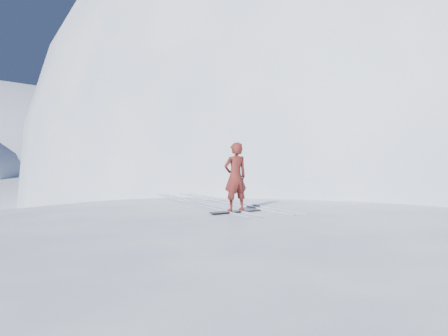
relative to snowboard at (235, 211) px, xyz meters
name	(u,v)px	position (x,y,z in m)	size (l,w,h in m)	color
near_ridge	(284,295)	(1.50, 0.17, -2.41)	(36.00, 28.00, 4.80)	white
summit_peak	(400,192)	(22.50, 23.17, -2.41)	(60.00, 56.00, 56.00)	white
peak_shoulder	(303,206)	(10.50, 17.17, -2.41)	(28.00, 24.00, 18.00)	white
wind_bumps	(242,311)	(-0.06, -0.71, -2.41)	(16.00, 14.40, 1.00)	white
snowboard	(235,211)	(0.00, 0.00, 0.00)	(1.43, 0.27, 0.02)	black
snowboarder	(235,177)	(0.00, 0.00, 0.91)	(0.65, 0.43, 1.79)	maroon
board_tracks	(217,203)	(0.06, 1.89, 0.01)	(2.86, 5.89, 0.04)	silver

